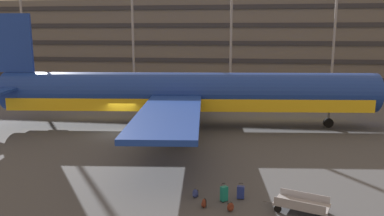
{
  "coord_description": "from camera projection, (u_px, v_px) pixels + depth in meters",
  "views": [
    {
      "loc": [
        11.0,
        -32.18,
        8.77
      ],
      "look_at": [
        6.91,
        -2.94,
        3.0
      ],
      "focal_mm": 36.15,
      "sensor_mm": 36.0,
      "label": 1
    }
  ],
  "objects": [
    {
      "name": "terminal_structure",
      "position": [
        189.0,
        41.0,
        74.18
      ],
      "size": [
        133.03,
        21.39,
        14.24
      ],
      "color": "#605B56",
      "rests_on": "ground_plane"
    },
    {
      "name": "ground_plane",
      "position": [
        120.0,
        133.0,
        34.46
      ],
      "size": [
        600.0,
        600.0,
        0.0
      ],
      "primitive_type": "plane",
      "color": "#424449"
    },
    {
      "name": "baggage_cart",
      "position": [
        302.0,
        204.0,
        19.11
      ],
      "size": [
        3.33,
        2.1,
        0.82
      ],
      "color": "gray",
      "rests_on": "ground_plane"
    },
    {
      "name": "backpack_teal",
      "position": [
        231.0,
        207.0,
        19.22
      ],
      "size": [
        0.41,
        0.34,
        0.52
      ],
      "color": "#592619",
      "rests_on": "ground_plane"
    },
    {
      "name": "backpack_silver",
      "position": [
        204.0,
        203.0,
        19.65
      ],
      "size": [
        0.32,
        0.41,
        0.53
      ],
      "color": "#592619",
      "rests_on": "ground_plane"
    },
    {
      "name": "airliner",
      "position": [
        184.0,
        93.0,
        36.19
      ],
      "size": [
        40.52,
        32.92,
        10.51
      ],
      "color": "navy",
      "rests_on": "ground_plane"
    },
    {
      "name": "suitcase_navy",
      "position": [
        224.0,
        194.0,
        20.34
      ],
      "size": [
        0.44,
        0.43,
        0.99
      ],
      "color": "#147266",
      "rests_on": "ground_plane"
    },
    {
      "name": "light_mast_right",
      "position": [
        336.0,
        15.0,
        53.13
      ],
      "size": [
        1.8,
        0.5,
        19.07
      ],
      "color": "gray",
      "rests_on": "ground_plane"
    },
    {
      "name": "backpack_orange",
      "position": [
        195.0,
        194.0,
        20.86
      ],
      "size": [
        0.41,
        0.38,
        0.52
      ],
      "color": "navy",
      "rests_on": "ground_plane"
    },
    {
      "name": "light_mast_center_left",
      "position": [
        132.0,
        6.0,
        56.79
      ],
      "size": [
        1.8,
        0.5,
        21.79
      ],
      "color": "gray",
      "rests_on": "ground_plane"
    },
    {
      "name": "suitcase_scuffed",
      "position": [
        241.0,
        192.0,
        20.66
      ],
      "size": [
        0.4,
        0.25,
        0.93
      ],
      "color": "navy",
      "rests_on": "ground_plane"
    }
  ]
}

